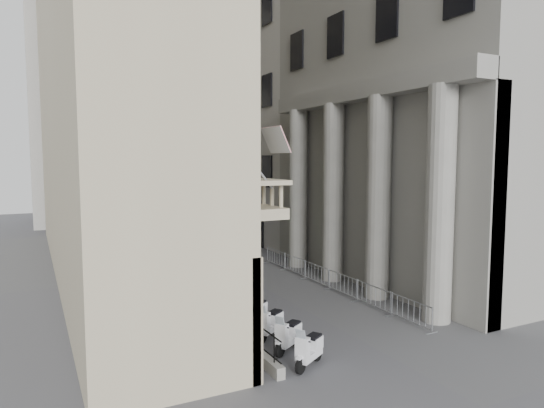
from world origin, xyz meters
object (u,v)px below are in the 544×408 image
(scooter_0, at_px, (309,367))
(pedestrian_a, at_px, (214,239))
(pedestrian_b, at_px, (189,235))
(street_lamp, at_px, (180,200))
(security_tent, at_px, (151,215))
(info_kiosk, at_px, (166,260))

(scooter_0, bearing_deg, pedestrian_a, -42.61)
(pedestrian_a, xyz_separation_m, pedestrian_b, (-1.13, 2.56, 0.06))
(scooter_0, xyz_separation_m, street_lamp, (0.72, 17.85, 4.22))
(security_tent, height_order, pedestrian_b, security_tent)
(security_tent, bearing_deg, scooter_0, -88.28)
(security_tent, xyz_separation_m, pedestrian_a, (4.76, 0.28, -2.12))
(security_tent, xyz_separation_m, pedestrian_b, (3.63, 2.84, -2.06))
(info_kiosk, distance_m, pedestrian_a, 7.51)
(scooter_0, xyz_separation_m, info_kiosk, (-0.94, 15.42, 0.81))
(pedestrian_a, bearing_deg, scooter_0, 57.72)
(pedestrian_b, bearing_deg, scooter_0, 78.10)
(scooter_0, relative_size, pedestrian_a, 0.85)
(info_kiosk, height_order, pedestrian_a, pedestrian_a)
(security_tent, relative_size, street_lamp, 0.62)
(pedestrian_a, bearing_deg, pedestrian_b, -87.36)
(scooter_0, relative_size, info_kiosk, 0.93)
(street_lamp, distance_m, info_kiosk, 4.50)
(scooter_0, xyz_separation_m, security_tent, (-0.62, 20.66, 3.00))
(street_lamp, relative_size, pedestrian_a, 4.07)
(scooter_0, bearing_deg, street_lamp, -33.75)
(street_lamp, xyz_separation_m, pedestrian_b, (2.29, 5.66, -3.28))
(pedestrian_b, bearing_deg, street_lamp, 63.36)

